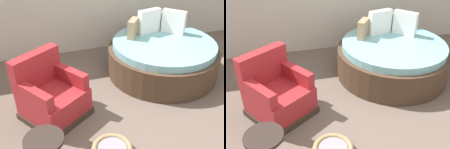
% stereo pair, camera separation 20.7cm
% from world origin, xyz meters
% --- Properties ---
extents(ground_plane, '(8.00, 8.00, 0.02)m').
position_xyz_m(ground_plane, '(0.00, 0.00, -0.01)').
color(ground_plane, '#66564C').
extents(round_daybed, '(1.97, 1.97, 1.07)m').
position_xyz_m(round_daybed, '(0.79, 1.17, 0.32)').
color(round_daybed, '#473323').
rests_on(round_daybed, ground_plane).
extents(red_armchair, '(1.11, 1.11, 0.94)m').
position_xyz_m(red_armchair, '(-1.28, 0.55, 0.33)').
color(red_armchair, '#38281E').
rests_on(red_armchair, ground_plane).
extents(side_table, '(0.44, 0.44, 0.52)m').
position_xyz_m(side_table, '(-1.46, -0.45, 0.43)').
color(side_table, '#2D231E').
rests_on(side_table, ground_plane).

